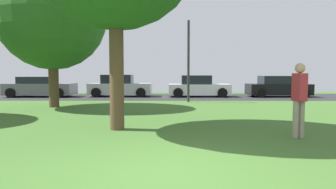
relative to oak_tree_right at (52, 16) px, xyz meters
The scene contains 9 objects.
ground_plane 11.71m from the oak_tree_right, 60.41° to the right, with size 44.00×44.00×0.00m, color #3D6628.
road_strip 9.44m from the oak_tree_right, 50.33° to the left, with size 44.00×6.40×0.01m, color #28282B.
oak_tree_right is the anchor object (origin of this frame).
person_bystander 11.44m from the oak_tree_right, 38.64° to the right, with size 0.30×0.36×1.81m.
parked_car_grey 8.04m from the oak_tree_right, 117.99° to the left, with size 4.49×2.11×1.37m.
parked_car_silver 7.83m from the oak_tree_right, 73.31° to the left, with size 4.22×2.04×1.50m.
parked_car_white 10.48m from the oak_tree_right, 41.43° to the left, with size 4.14×2.01×1.46m.
parked_car_black 14.78m from the oak_tree_right, 26.97° to the left, with size 4.11×2.05×1.42m.
street_lamp_post 7.29m from the oak_tree_right, 22.64° to the left, with size 0.14×0.14×4.50m, color #2D2D33.
Camera 1 is at (0.05, -4.67, 1.55)m, focal length 32.41 mm.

